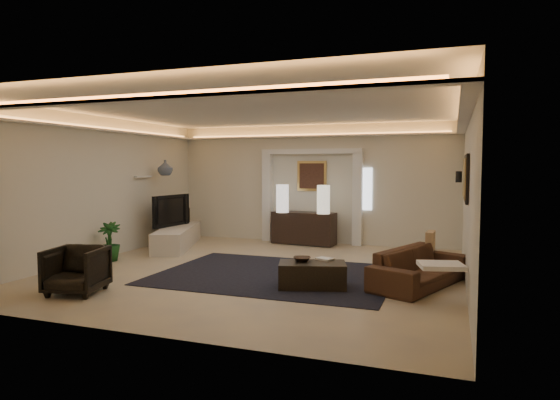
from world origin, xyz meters
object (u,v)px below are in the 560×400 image
(armchair, at_px, (76,270))
(coffee_table, at_px, (312,275))
(sofa, at_px, (419,267))
(console, at_px, (304,228))

(armchair, bearing_deg, coffee_table, 12.44)
(sofa, relative_size, coffee_table, 1.96)
(console, height_order, coffee_table, console)
(sofa, xyz_separation_m, coffee_table, (-1.56, -0.70, -0.09))
(console, bearing_deg, coffee_table, -65.14)
(sofa, bearing_deg, console, 63.99)
(console, relative_size, coffee_table, 1.49)
(console, relative_size, armchair, 2.00)
(console, xyz_separation_m, armchair, (-1.85, -5.46, -0.05))
(console, bearing_deg, armchair, -102.67)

